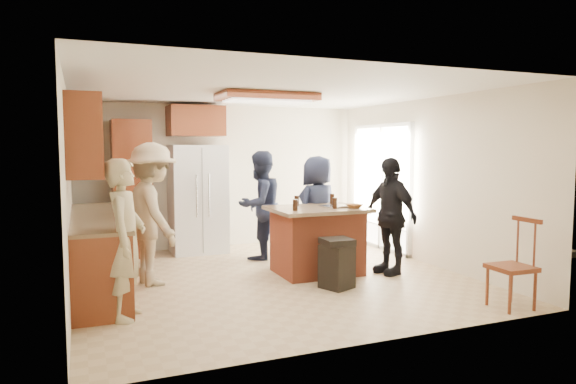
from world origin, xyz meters
name	(u,v)px	position (x,y,z in m)	size (l,w,h in m)	color
room_shell	(453,193)	(4.37, 1.64, 0.87)	(8.00, 5.20, 5.00)	tan
person_front_left	(126,239)	(-1.96, -0.96, 0.83)	(0.60, 0.44, 1.65)	tan
person_behind_left	(260,205)	(0.25, 1.22, 0.85)	(0.83, 0.51, 1.71)	#1A1F34
person_behind_right	(318,209)	(0.97, 0.65, 0.82)	(0.80, 0.52, 1.64)	#191E33
person_side_right	(390,216)	(1.61, -0.35, 0.81)	(0.95, 0.49, 1.63)	black
person_counter	(152,214)	(-1.53, 0.31, 0.91)	(1.18, 0.55, 1.83)	tan
left_cabinetry	(92,212)	(-2.24, 0.40, 0.96)	(0.64, 3.00, 2.30)	maroon
back_wall_units	(149,171)	(-1.33, 2.20, 1.38)	(1.80, 0.60, 2.45)	maroon
refrigerator	(198,199)	(-0.55, 2.12, 0.90)	(0.90, 0.76, 1.80)	white
kitchen_island	(317,240)	(0.68, 0.03, 0.47)	(1.28, 1.03, 0.93)	#963E26
island_items	(334,204)	(0.89, -0.05, 0.97)	(1.03, 0.73, 0.15)	silver
trash_bin	(337,263)	(0.58, -0.76, 0.32)	(0.44, 0.44, 0.63)	black
spindle_chair	(513,267)	(1.99, -2.20, 0.45)	(0.44, 0.44, 0.99)	maroon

